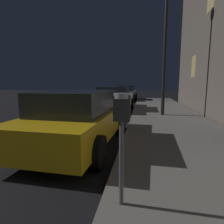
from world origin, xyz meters
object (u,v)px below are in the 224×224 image
Objects in this scene: car_yellow_cab at (79,118)px; car_silver at (125,93)px; street_lamp at (166,29)px; parking_meter at (122,122)px; car_white at (115,99)px.

car_silver is at bearing 90.00° from car_yellow_cab.
street_lamp is at bearing 59.76° from car_yellow_cab.
car_yellow_cab is at bearing -90.00° from car_silver.
parking_meter is at bearing -99.51° from street_lamp.
parking_meter is 15.59m from car_silver.
car_white is 1.01× the size of car_silver.
car_white is at bearing 99.02° from parking_meter.
street_lamp reaches higher than car_yellow_cab.
car_white is at bearing 89.99° from car_yellow_cab.
car_white and car_silver have the same top height.
car_white is at bearing -90.00° from car_silver.
car_yellow_cab and car_white have the same top height.
street_lamp is (1.17, 6.99, 2.85)m from parking_meter.
car_yellow_cab is 12.97m from car_silver.
street_lamp reaches higher than car_silver.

